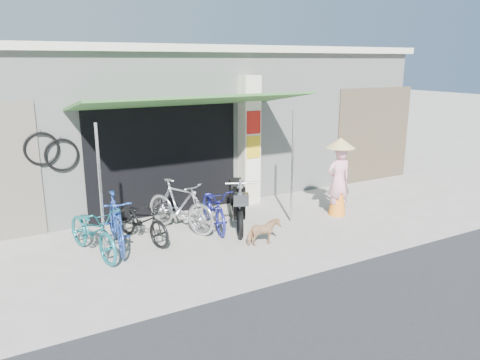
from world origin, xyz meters
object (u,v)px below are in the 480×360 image
bike_black (142,220)px  bike_silver (180,205)px  bike_blue (116,222)px  nun (339,177)px  moped (237,202)px  bike_navy (214,207)px  bike_teal (93,231)px  street_dog (263,232)px

bike_black → bike_silver: size_ratio=0.91×
bike_silver → bike_blue: bearing=167.8°
bike_blue → nun: (4.77, -0.45, 0.35)m
moped → bike_navy: bearing=-169.2°
bike_black → bike_navy: (1.50, 0.00, 0.02)m
bike_teal → bike_navy: (2.46, 0.24, -0.02)m
bike_blue → bike_navy: 2.03m
moped → bike_teal: bearing=-152.8°
bike_teal → bike_blue: (0.44, 0.10, 0.05)m
bike_black → bike_silver: bearing=-5.0°
bike_silver → nun: size_ratio=1.00×
bike_black → street_dog: bearing=-52.6°
nun → bike_black: bearing=0.6°
bike_navy → bike_black: bearing=-168.9°
street_dog → moped: (0.11, 1.19, 0.25)m
street_dog → moped: moped is taller
moped → nun: (2.27, -0.47, 0.35)m
bike_silver → bike_navy: 0.69m
moped → street_dog: bearing=-70.4°
nun → bike_silver: bearing=-4.4°
bike_blue → street_dog: 2.67m
nun → moped: bearing=-3.2°
bike_navy → moped: size_ratio=0.90×
bike_silver → moped: 1.18m
bike_black → bike_navy: size_ratio=0.95×
bike_navy → nun: (2.75, -0.59, 0.42)m
bike_teal → moped: size_ratio=0.94×
bike_navy → bike_blue: bearing=-164.9°
bike_teal → bike_silver: (1.80, 0.42, 0.07)m
bike_black → bike_teal: bearing=176.2°
moped → nun: nun is taller
bike_black → moped: size_ratio=0.85×
bike_teal → street_dog: bearing=-33.3°
bike_silver → bike_navy: bike_silver is taller
bike_blue → street_dog: (2.39, -1.17, -0.25)m
bike_navy → street_dog: size_ratio=2.73×
bike_black → moped: bearing=-21.1°
bike_navy → street_dog: (0.37, -1.31, -0.18)m
bike_silver → street_dog: bike_silver is taller
bike_teal → street_dog: 3.03m
bike_blue → nun: 4.80m
bike_black → bike_navy: 1.50m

